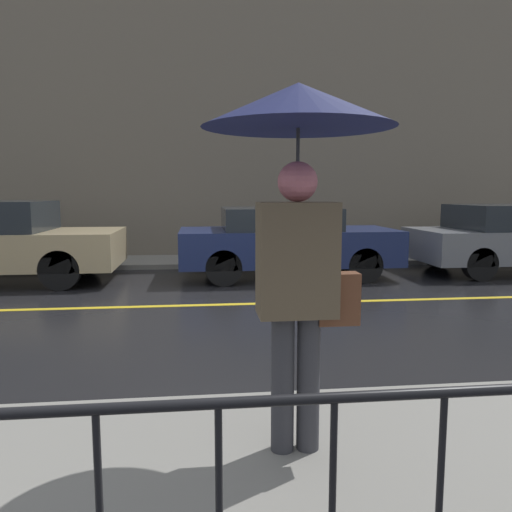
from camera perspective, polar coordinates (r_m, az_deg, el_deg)
ground_plane at (r=7.26m, az=-6.07°, el=-5.62°), size 80.00×80.00×0.00m
sidewalk_near at (r=2.87m, az=-5.00°, el=-25.79°), size 28.00×2.40×0.10m
sidewalk_far at (r=11.48m, az=-6.30°, el=-0.58°), size 28.00×1.67×0.10m
lane_marking at (r=7.26m, az=-6.07°, el=-5.59°), size 25.20×0.12×0.01m
building_storefront at (r=12.48m, az=-6.55°, el=15.46°), size 28.00×0.30×6.80m
railing_foreground at (r=1.73m, az=-4.23°, el=-25.84°), size 12.00×0.04×0.89m
pedestrian at (r=2.81m, az=4.90°, el=10.49°), size 1.07×1.07×2.10m
car_navy at (r=9.52m, az=3.41°, el=1.73°), size 4.07×1.79×1.32m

